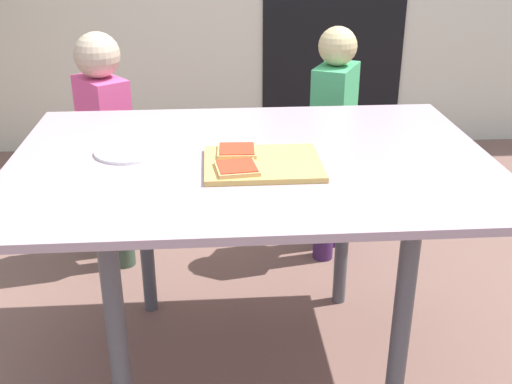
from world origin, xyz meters
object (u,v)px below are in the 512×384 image
object	(u,v)px
cutting_board	(263,163)
child_right	(333,131)
pizza_slice_far_left	(237,150)
pizza_slice_near_left	(237,168)
dining_table	(252,184)
plate_white_left	(130,151)
child_left	(106,135)

from	to	relation	value
cutting_board	child_right	world-z (taller)	child_right
pizza_slice_far_left	pizza_slice_near_left	distance (m)	0.14
dining_table	pizza_slice_near_left	bearing A→B (deg)	-108.76
plate_white_left	child_right	size ratio (longest dim) A/B	0.20
plate_white_left	child_right	world-z (taller)	child_right
plate_white_left	child_right	xyz separation A→B (m)	(0.76, 0.73, -0.20)
cutting_board	pizza_slice_near_left	world-z (taller)	pizza_slice_near_left
dining_table	child_left	world-z (taller)	child_left
pizza_slice_near_left	child_left	bearing A→B (deg)	118.65
dining_table	plate_white_left	world-z (taller)	plate_white_left
cutting_board	plate_white_left	size ratio (longest dim) A/B	1.57
cutting_board	child_right	bearing A→B (deg)	66.59
pizza_slice_far_left	dining_table	bearing A→B (deg)	13.32
plate_white_left	child_left	bearing A→B (deg)	105.07
cutting_board	plate_white_left	xyz separation A→B (m)	(-0.39, 0.14, -0.00)
child_left	pizza_slice_near_left	bearing A→B (deg)	-61.35
cutting_board	plate_white_left	world-z (taller)	cutting_board
pizza_slice_far_left	child_right	xyz separation A→B (m)	(0.44, 0.80, -0.22)
cutting_board	child_left	world-z (taller)	child_left
dining_table	child_right	bearing A→B (deg)	62.93
plate_white_left	child_right	distance (m)	1.07
pizza_slice_near_left	plate_white_left	world-z (taller)	pizza_slice_near_left
cutting_board	child_left	distance (m)	1.06
pizza_slice_far_left	pizza_slice_near_left	size ratio (longest dim) A/B	0.94
dining_table	cutting_board	world-z (taller)	cutting_board
child_left	child_right	distance (m)	0.96
pizza_slice_near_left	pizza_slice_far_left	bearing A→B (deg)	87.42
pizza_slice_far_left	child_right	size ratio (longest dim) A/B	0.12
plate_white_left	child_left	size ratio (longest dim) A/B	0.21
pizza_slice_near_left	child_left	size ratio (longest dim) A/B	0.13
plate_white_left	cutting_board	bearing A→B (deg)	-19.49
pizza_slice_far_left	child_left	world-z (taller)	child_left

